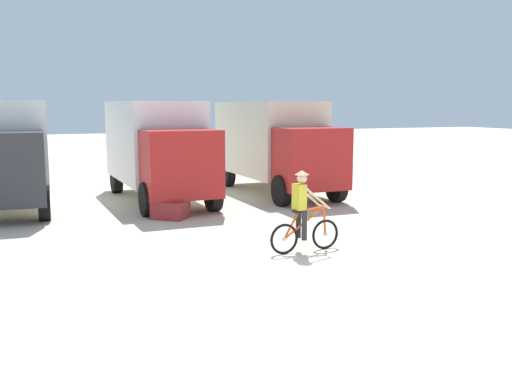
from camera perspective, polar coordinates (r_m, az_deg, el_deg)
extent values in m
plane|color=beige|center=(10.67, 7.31, -8.93)|extent=(120.00, 120.00, 0.00)
cube|color=white|center=(20.28, -23.45, 4.48)|extent=(2.69, 5.33, 2.70)
cube|color=#2D2D33|center=(16.94, -23.97, 2.08)|extent=(2.28, 1.62, 2.00)
cylinder|color=black|center=(17.12, -20.34, -1.03)|extent=(0.38, 1.02, 1.00)
cylinder|color=black|center=(22.07, -20.34, 1.02)|extent=(0.38, 1.02, 1.00)
cube|color=white|center=(20.26, -10.18, 5.05)|extent=(2.43, 5.21, 2.70)
cube|color=#B21E1E|center=(17.02, -7.44, 2.78)|extent=(2.21, 1.51, 2.00)
cube|color=black|center=(16.32, -6.77, 3.78)|extent=(2.02, 0.09, 0.80)
cylinder|color=black|center=(17.55, -4.27, -0.29)|extent=(0.33, 1.00, 1.00)
cylinder|color=black|center=(16.99, -10.77, -0.71)|extent=(0.33, 1.00, 1.00)
cylinder|color=black|center=(22.27, -8.56, 1.52)|extent=(0.33, 1.00, 1.00)
cylinder|color=black|center=(21.84, -13.73, 1.23)|extent=(0.33, 1.00, 1.00)
cube|color=beige|center=(21.66, 1.23, 5.40)|extent=(2.41, 5.21, 2.70)
cube|color=#B21E1E|center=(18.67, 5.55, 3.32)|extent=(2.20, 1.51, 2.00)
cube|color=black|center=(18.03, 6.64, 4.23)|extent=(2.02, 0.09, 0.80)
cylinder|color=black|center=(19.37, 8.01, 0.49)|extent=(0.32, 1.00, 1.00)
cylinder|color=black|center=(18.41, 2.57, 0.14)|extent=(0.32, 1.00, 1.00)
cylinder|color=black|center=(23.75, 1.77, 2.05)|extent=(0.32, 1.00, 1.00)
cylinder|color=black|center=(22.96, -2.85, 1.82)|extent=(0.32, 1.00, 1.00)
torus|color=black|center=(12.98, 6.90, -4.20)|extent=(0.68, 0.09, 0.68)
cylinder|color=silver|center=(12.98, 6.90, -4.20)|extent=(0.08, 0.08, 0.08)
torus|color=black|center=(12.45, 2.82, -4.70)|extent=(0.68, 0.09, 0.68)
cylinder|color=silver|center=(12.45, 2.82, -4.70)|extent=(0.08, 0.08, 0.08)
cylinder|color=#E05119|center=(12.62, 4.83, -3.05)|extent=(1.03, 0.10, 0.68)
cylinder|color=#E05119|center=(12.66, 5.51, -1.73)|extent=(0.66, 0.08, 0.13)
cylinder|color=#E05119|center=(12.47, 3.53, -3.36)|extent=(0.39, 0.07, 0.59)
cylinder|color=#E05119|center=(12.90, 6.83, -2.83)|extent=(0.10, 0.05, 0.64)
cylinder|color=silver|center=(12.82, 6.76, -1.44)|extent=(0.06, 0.52, 0.04)
cube|color=black|center=(12.49, 4.23, -1.90)|extent=(0.25, 0.13, 0.06)
cube|color=gold|center=(12.45, 4.33, -0.49)|extent=(0.21, 0.33, 0.56)
sphere|color=beige|center=(12.43, 4.59, 1.35)|extent=(0.22, 0.22, 0.22)
cone|color=tan|center=(12.41, 4.59, 1.95)|extent=(0.32, 0.32, 0.10)
cylinder|color=#26262B|center=(12.70, 4.23, -3.10)|extent=(0.12, 0.12, 0.66)
cylinder|color=#26262B|center=(12.48, 4.83, -3.32)|extent=(0.12, 0.12, 0.66)
cylinder|color=beige|center=(12.78, 5.23, -0.33)|extent=(0.63, 0.12, 0.53)
cylinder|color=beige|center=(12.48, 6.08, -0.56)|extent=(0.63, 0.06, 0.53)
cube|color=#9E2D2D|center=(16.56, -8.51, -1.77)|extent=(1.19, 1.17, 0.50)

